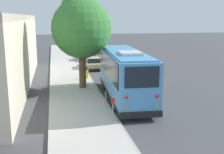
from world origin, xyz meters
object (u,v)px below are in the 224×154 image
at_px(street_tree, 81,24).
at_px(sign_post_far, 106,100).
at_px(parked_sedan_tan, 93,63).
at_px(parked_sedan_black, 87,56).
at_px(shuttle_bus, 125,72).
at_px(sign_post_near, 113,109).
at_px(parked_sedan_navy, 83,51).
at_px(fire_hydrant, 87,74).

xyz_separation_m(street_tree, sign_post_far, (-5.89, -0.81, -4.46)).
xyz_separation_m(parked_sedan_tan, parked_sedan_black, (5.93, -0.03, 0.01)).
bearing_deg(street_tree, sign_post_far, -172.15).
bearing_deg(parked_sedan_tan, street_tree, 167.19).
relative_size(parked_sedan_tan, sign_post_far, 3.85).
bearing_deg(street_tree, parked_sedan_black, -8.34).
relative_size(shuttle_bus, parked_sedan_black, 2.35).
bearing_deg(sign_post_near, shuttle_bus, -21.62).
relative_size(parked_sedan_navy, sign_post_far, 3.77).
distance_m(parked_sedan_navy, sign_post_near, 29.64).
bearing_deg(parked_sedan_navy, street_tree, 172.53).
bearing_deg(parked_sedan_navy, shuttle_bus, 179.43).
height_order(parked_sedan_tan, sign_post_far, sign_post_far).
distance_m(parked_sedan_tan, sign_post_far, 14.98).
distance_m(parked_sedan_navy, street_tree, 22.18).
distance_m(shuttle_bus, parked_sedan_tan, 12.53).
bearing_deg(parked_sedan_black, parked_sedan_navy, -4.39).
bearing_deg(parked_sedan_navy, parked_sedan_black, 177.11).
height_order(shuttle_bus, parked_sedan_navy, shuttle_bus).
xyz_separation_m(shuttle_bus, street_tree, (3.43, 2.64, 3.25)).
distance_m(sign_post_near, sign_post_far, 2.15).
distance_m(shuttle_bus, fire_hydrant, 6.98).
relative_size(parked_sedan_tan, parked_sedan_navy, 1.02).
height_order(parked_sedan_navy, fire_hydrant, parked_sedan_navy).
xyz_separation_m(shuttle_bus, sign_post_near, (-4.61, 1.83, -1.10)).
bearing_deg(street_tree, sign_post_near, -174.23).
bearing_deg(fire_hydrant, sign_post_near, -179.77).
relative_size(street_tree, fire_hydrant, 9.59).
bearing_deg(parked_sedan_navy, sign_post_far, 175.57).
bearing_deg(parked_sedan_navy, fire_hydrant, 173.82).
relative_size(parked_sedan_black, sign_post_far, 3.72).
relative_size(street_tree, sign_post_near, 5.96).
bearing_deg(parked_sedan_navy, sign_post_near, 175.81).
distance_m(shuttle_bus, sign_post_near, 5.08).
xyz_separation_m(sign_post_near, sign_post_far, (2.15, 0.00, -0.11)).
height_order(parked_sedan_tan, parked_sedan_navy, parked_sedan_tan).
bearing_deg(fire_hydrant, parked_sedan_navy, -5.05).
bearing_deg(fire_hydrant, parked_sedan_black, -6.88).
relative_size(parked_sedan_navy, sign_post_near, 3.29).
height_order(street_tree, fire_hydrant, street_tree).
bearing_deg(shuttle_bus, parked_sedan_tan, 5.49).
xyz_separation_m(sign_post_far, fire_hydrant, (9.05, 0.04, -0.17)).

